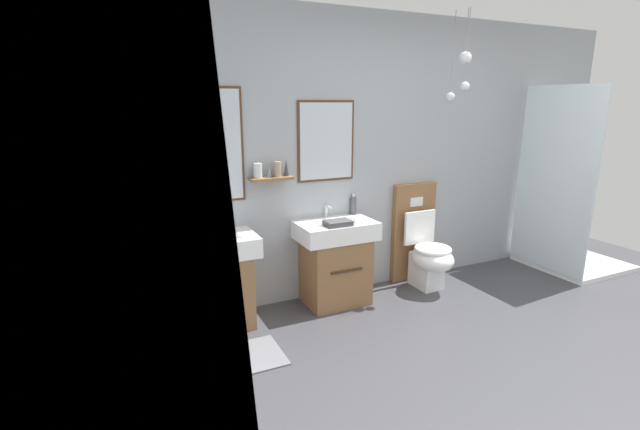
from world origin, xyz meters
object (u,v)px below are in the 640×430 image
(vanity_sink_left, at_px, (214,279))
(vanity_sink_right, at_px, (335,259))
(toilet, at_px, (422,248))
(folded_hand_towel, at_px, (338,223))
(soap_dispenser, at_px, (353,205))
(shower_tray, at_px, (566,232))
(toothbrush_cup, at_px, (173,229))

(vanity_sink_left, bearing_deg, vanity_sink_right, 0.00)
(toilet, relative_size, folded_hand_towel, 4.55)
(vanity_sink_right, distance_m, soap_dispenser, 0.54)
(shower_tray, bearing_deg, soap_dispenser, 169.12)
(vanity_sink_right, xyz_separation_m, folded_hand_towel, (-0.04, -0.13, 0.38))
(vanity_sink_right, distance_m, toilet, 0.97)
(vanity_sink_right, height_order, soap_dispenser, soap_dispenser)
(toilet, bearing_deg, folded_hand_towel, -172.84)
(vanity_sink_right, bearing_deg, vanity_sink_left, 180.00)
(toilet, relative_size, toothbrush_cup, 4.83)
(vanity_sink_left, relative_size, vanity_sink_right, 1.00)
(toothbrush_cup, relative_size, shower_tray, 0.11)
(toothbrush_cup, xyz_separation_m, folded_hand_towel, (1.31, -0.29, -0.03))
(soap_dispenser, height_order, shower_tray, shower_tray)
(vanity_sink_left, height_order, shower_tray, shower_tray)
(vanity_sink_left, xyz_separation_m, shower_tray, (3.77, -0.30, -0.00))
(vanity_sink_left, height_order, toothbrush_cup, toothbrush_cup)
(vanity_sink_right, relative_size, shower_tray, 0.39)
(folded_hand_towel, distance_m, shower_tray, 2.75)
(vanity_sink_left, height_order, folded_hand_towel, folded_hand_towel)
(vanity_sink_left, bearing_deg, folded_hand_towel, -7.27)
(vanity_sink_left, distance_m, toilet, 2.06)
(toothbrush_cup, bearing_deg, soap_dispenser, 0.36)
(toothbrush_cup, distance_m, soap_dispenser, 1.63)
(toilet, distance_m, toothbrush_cup, 2.37)
(toilet, height_order, shower_tray, shower_tray)
(toothbrush_cup, bearing_deg, toilet, -3.95)
(vanity_sink_right, bearing_deg, toilet, -0.37)
(vanity_sink_left, relative_size, toothbrush_cup, 3.67)
(vanity_sink_left, bearing_deg, soap_dispenser, 6.90)
(vanity_sink_left, relative_size, shower_tray, 0.39)
(toilet, bearing_deg, shower_tray, -9.68)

